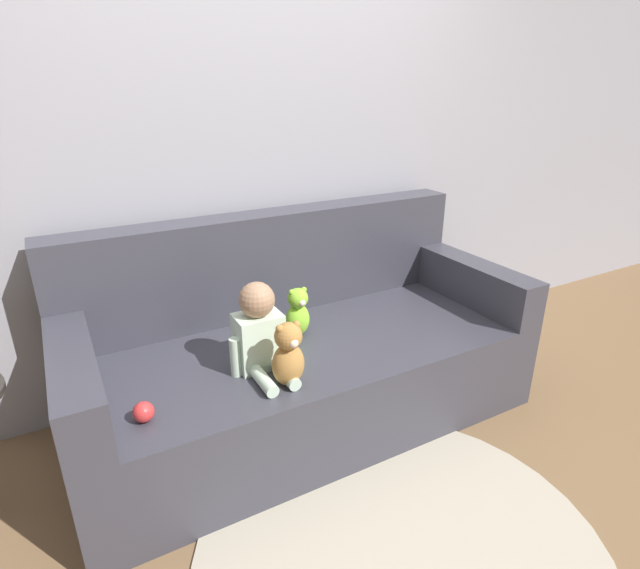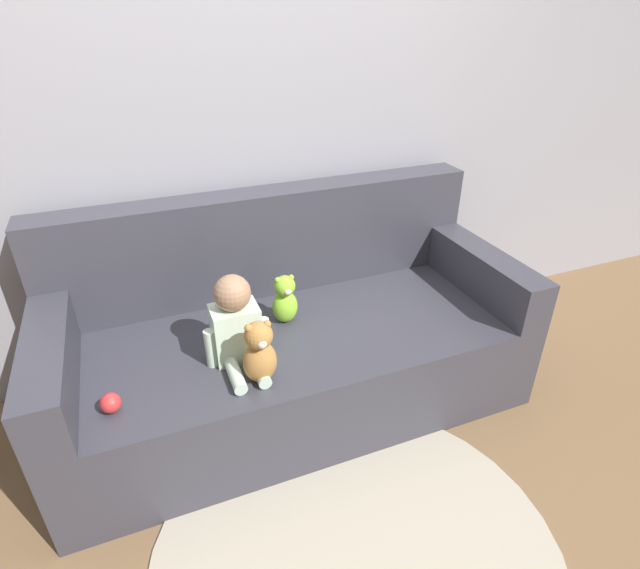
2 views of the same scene
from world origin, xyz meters
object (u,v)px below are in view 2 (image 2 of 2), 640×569
at_px(couch, 290,338).
at_px(toy_ball, 110,403).
at_px(teddy_bear_brown, 259,353).
at_px(plush_toy_side, 285,299).
at_px(person_baby, 236,325).

bearing_deg(couch, toy_ball, -156.75).
relative_size(teddy_bear_brown, toy_ball, 3.64).
distance_m(couch, plush_toy_side, 0.24).
bearing_deg(plush_toy_side, teddy_bear_brown, -121.59).
bearing_deg(teddy_bear_brown, plush_toy_side, 58.41).
relative_size(couch, toy_ball, 28.23).
xyz_separation_m(person_baby, teddy_bear_brown, (0.05, -0.18, -0.03)).
bearing_deg(teddy_bear_brown, couch, 57.41).
distance_m(person_baby, plush_toy_side, 0.33).
bearing_deg(person_baby, couch, 35.62).
bearing_deg(couch, person_baby, -144.38).
relative_size(couch, plush_toy_side, 8.82).
bearing_deg(toy_ball, couch, 23.25).
relative_size(plush_toy_side, toy_ball, 3.20).
xyz_separation_m(couch, toy_ball, (-0.80, -0.34, 0.16)).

